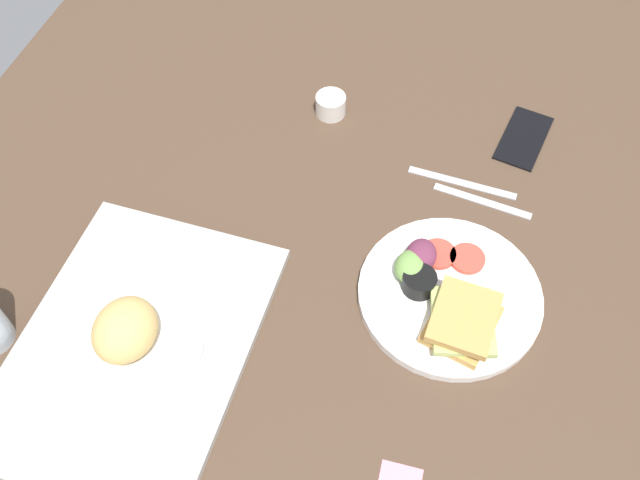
{
  "coord_description": "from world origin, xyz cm",
  "views": [
    {
      "loc": [
        -56.72,
        -14.46,
        92.45
      ],
      "look_at": [
        2.0,
        3.0,
        4.0
      ],
      "focal_mm": 38.56,
      "sensor_mm": 36.0,
      "label": 1
    }
  ],
  "objects_px": {
    "espresso_cup": "(331,105)",
    "knife": "(462,183)",
    "plate_with_salad": "(447,294)",
    "fork": "(482,201)",
    "serving_tray": "(134,347)",
    "bread_plate_near": "(128,338)",
    "cell_phone": "(524,137)"
  },
  "relations": [
    {
      "from": "espresso_cup",
      "to": "cell_phone",
      "type": "relative_size",
      "value": 0.39
    },
    {
      "from": "fork",
      "to": "cell_phone",
      "type": "distance_m",
      "value": 0.17
    },
    {
      "from": "serving_tray",
      "to": "cell_phone",
      "type": "relative_size",
      "value": 3.13
    },
    {
      "from": "plate_with_salad",
      "to": "serving_tray",
      "type": "bearing_deg",
      "value": 116.86
    },
    {
      "from": "espresso_cup",
      "to": "knife",
      "type": "relative_size",
      "value": 0.29
    },
    {
      "from": "serving_tray",
      "to": "plate_with_salad",
      "type": "distance_m",
      "value": 0.47
    },
    {
      "from": "espresso_cup",
      "to": "knife",
      "type": "height_order",
      "value": "espresso_cup"
    },
    {
      "from": "fork",
      "to": "cell_phone",
      "type": "bearing_deg",
      "value": -100.03
    },
    {
      "from": "bread_plate_near",
      "to": "cell_phone",
      "type": "xyz_separation_m",
      "value": [
        0.59,
        -0.5,
        -0.04
      ]
    },
    {
      "from": "bread_plate_near",
      "to": "knife",
      "type": "distance_m",
      "value": 0.61
    },
    {
      "from": "knife",
      "to": "espresso_cup",
      "type": "bearing_deg",
      "value": -17.65
    },
    {
      "from": "plate_with_salad",
      "to": "fork",
      "type": "distance_m",
      "value": 0.21
    },
    {
      "from": "serving_tray",
      "to": "espresso_cup",
      "type": "xyz_separation_m",
      "value": [
        0.55,
        -0.14,
        0.01
      ]
    },
    {
      "from": "bread_plate_near",
      "to": "cell_phone",
      "type": "relative_size",
      "value": 1.48
    },
    {
      "from": "fork",
      "to": "cell_phone",
      "type": "height_order",
      "value": "cell_phone"
    },
    {
      "from": "knife",
      "to": "plate_with_salad",
      "type": "bearing_deg",
      "value": 96.72
    },
    {
      "from": "plate_with_salad",
      "to": "cell_phone",
      "type": "distance_m",
      "value": 0.38
    },
    {
      "from": "espresso_cup",
      "to": "cell_phone",
      "type": "distance_m",
      "value": 0.36
    },
    {
      "from": "plate_with_salad",
      "to": "knife",
      "type": "height_order",
      "value": "plate_with_salad"
    },
    {
      "from": "bread_plate_near",
      "to": "espresso_cup",
      "type": "bearing_deg",
      "value": -14.28
    },
    {
      "from": "serving_tray",
      "to": "plate_with_salad",
      "type": "height_order",
      "value": "plate_with_salad"
    },
    {
      "from": "plate_with_salad",
      "to": "fork",
      "type": "xyz_separation_m",
      "value": [
        0.21,
        -0.02,
        -0.01
      ]
    },
    {
      "from": "bread_plate_near",
      "to": "fork",
      "type": "relative_size",
      "value": 1.25
    },
    {
      "from": "bread_plate_near",
      "to": "espresso_cup",
      "type": "xyz_separation_m",
      "value": [
        0.55,
        -0.14,
        -0.02
      ]
    },
    {
      "from": "knife",
      "to": "cell_phone",
      "type": "relative_size",
      "value": 1.32
    },
    {
      "from": "bread_plate_near",
      "to": "knife",
      "type": "height_order",
      "value": "bread_plate_near"
    },
    {
      "from": "knife",
      "to": "cell_phone",
      "type": "distance_m",
      "value": 0.16
    },
    {
      "from": "serving_tray",
      "to": "plate_with_salad",
      "type": "relative_size",
      "value": 1.59
    },
    {
      "from": "cell_phone",
      "to": "plate_with_salad",
      "type": "bearing_deg",
      "value": 179.11
    },
    {
      "from": "plate_with_salad",
      "to": "fork",
      "type": "height_order",
      "value": "plate_with_salad"
    },
    {
      "from": "bread_plate_near",
      "to": "fork",
      "type": "xyz_separation_m",
      "value": [
        0.42,
        -0.45,
        -0.04
      ]
    },
    {
      "from": "cell_phone",
      "to": "bread_plate_near",
      "type": "bearing_deg",
      "value": 150.25
    }
  ]
}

